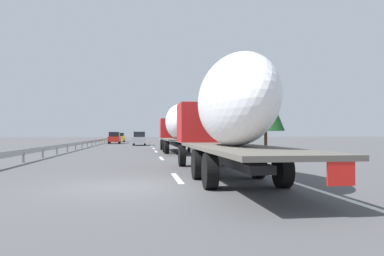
{
  "coord_description": "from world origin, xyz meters",
  "views": [
    {
      "loc": [
        -11.44,
        -0.54,
        1.61
      ],
      "look_at": [
        18.56,
        -4.58,
        2.07
      ],
      "focal_mm": 34.82,
      "sensor_mm": 36.0,
      "label": 1
    }
  ],
  "objects_px": {
    "truck_lead": "(177,125)",
    "car_silver_hatch": "(139,139)",
    "truck_trailing": "(226,112)",
    "car_yellow_coupe": "(120,137)",
    "road_sign": "(184,129)",
    "car_red_compact": "(114,138)"
  },
  "relations": [
    {
      "from": "car_yellow_coupe",
      "to": "truck_lead",
      "type": "bearing_deg",
      "value": -169.88
    },
    {
      "from": "truck_lead",
      "to": "road_sign",
      "type": "height_order",
      "value": "truck_lead"
    },
    {
      "from": "car_red_compact",
      "to": "car_yellow_coupe",
      "type": "bearing_deg",
      "value": -0.37
    },
    {
      "from": "truck_lead",
      "to": "car_red_compact",
      "type": "distance_m",
      "value": 29.77
    },
    {
      "from": "truck_lead",
      "to": "truck_trailing",
      "type": "bearing_deg",
      "value": -180.0
    },
    {
      "from": "truck_lead",
      "to": "road_sign",
      "type": "xyz_separation_m",
      "value": [
        21.8,
        -3.1,
        -0.04
      ]
    },
    {
      "from": "car_red_compact",
      "to": "road_sign",
      "type": "relative_size",
      "value": 1.31
    },
    {
      "from": "car_yellow_coupe",
      "to": "car_red_compact",
      "type": "bearing_deg",
      "value": 179.63
    },
    {
      "from": "truck_lead",
      "to": "car_silver_hatch",
      "type": "relative_size",
      "value": 2.9
    },
    {
      "from": "car_red_compact",
      "to": "truck_trailing",
      "type": "bearing_deg",
      "value": -171.09
    },
    {
      "from": "truck_lead",
      "to": "road_sign",
      "type": "relative_size",
      "value": 4.05
    },
    {
      "from": "truck_lead",
      "to": "car_yellow_coupe",
      "type": "bearing_deg",
      "value": 10.12
    },
    {
      "from": "truck_lead",
      "to": "truck_trailing",
      "type": "xyz_separation_m",
      "value": [
        -18.79,
        -0.0,
        0.05
      ]
    },
    {
      "from": "truck_trailing",
      "to": "car_yellow_coupe",
      "type": "height_order",
      "value": "truck_trailing"
    },
    {
      "from": "car_yellow_coupe",
      "to": "car_silver_hatch",
      "type": "bearing_deg",
      "value": -169.68
    },
    {
      "from": "car_yellow_coupe",
      "to": "road_sign",
      "type": "bearing_deg",
      "value": -151.83
    },
    {
      "from": "car_yellow_coupe",
      "to": "car_red_compact",
      "type": "distance_m",
      "value": 12.59
    },
    {
      "from": "truck_trailing",
      "to": "car_silver_hatch",
      "type": "height_order",
      "value": "truck_trailing"
    },
    {
      "from": "car_red_compact",
      "to": "road_sign",
      "type": "bearing_deg",
      "value": -123.45
    },
    {
      "from": "truck_lead",
      "to": "road_sign",
      "type": "distance_m",
      "value": 22.02
    },
    {
      "from": "car_silver_hatch",
      "to": "car_yellow_coupe",
      "type": "bearing_deg",
      "value": 10.32
    },
    {
      "from": "car_silver_hatch",
      "to": "car_yellow_coupe",
      "type": "xyz_separation_m",
      "value": [
        21.71,
        3.96,
        -0.03
      ]
    }
  ]
}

